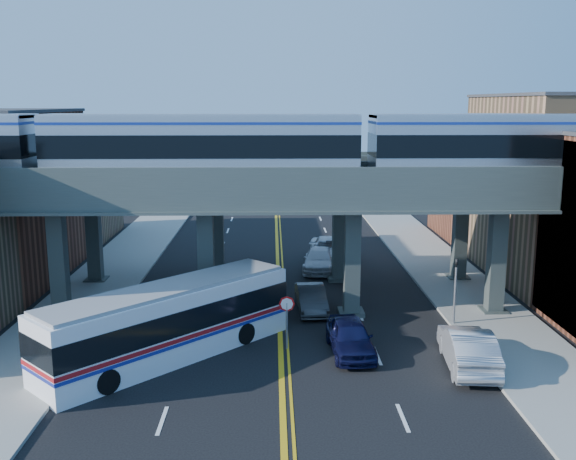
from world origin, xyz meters
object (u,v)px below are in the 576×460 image
(car_lane_d, at_px, (319,260))
(car_parked_curb, at_px, (468,348))
(transit_train, at_px, (203,145))
(stop_sign, at_px, (287,314))
(transit_bus, at_px, (169,323))
(car_lane_a, at_px, (350,337))
(car_lane_b, at_px, (311,299))
(traffic_signal, at_px, (455,284))
(car_lane_c, at_px, (329,250))

(car_lane_d, xyz_separation_m, car_parked_curb, (5.41, -17.08, 0.16))
(transit_train, relative_size, stop_sign, 19.22)
(transit_bus, relative_size, car_lane_a, 2.31)
(transit_bus, height_order, car_lane_a, transit_bus)
(car_lane_a, height_order, car_lane_d, car_lane_a)
(stop_sign, height_order, car_lane_a, stop_sign)
(transit_bus, distance_m, car_lane_b, 9.57)
(traffic_signal, height_order, transit_bus, traffic_signal)
(transit_bus, xyz_separation_m, car_lane_c, (8.94, 17.98, -0.80))
(stop_sign, height_order, transit_bus, transit_bus)
(car_lane_a, distance_m, car_lane_b, 6.41)
(traffic_signal, bearing_deg, car_lane_b, 160.55)
(car_lane_a, distance_m, car_lane_c, 17.71)
(stop_sign, distance_m, traffic_signal, 9.41)
(transit_train, distance_m, stop_sign, 10.10)
(transit_bus, height_order, car_lane_c, transit_bus)
(stop_sign, xyz_separation_m, car_lane_a, (2.97, -0.63, -0.95))
(car_lane_b, xyz_separation_m, car_lane_d, (1.10, 9.11, 0.02))
(transit_train, relative_size, transit_bus, 4.61)
(transit_bus, distance_m, car_lane_a, 8.46)
(traffic_signal, xyz_separation_m, car_lane_a, (-5.93, -3.63, -1.49))
(car_lane_a, bearing_deg, car_parked_curb, -22.13)
(stop_sign, relative_size, car_parked_curb, 0.48)
(car_lane_b, relative_size, car_lane_c, 0.70)
(stop_sign, relative_size, transit_bus, 0.24)
(transit_bus, bearing_deg, transit_train, 34.10)
(car_lane_a, bearing_deg, car_lane_c, 85.13)
(transit_train, height_order, car_lane_c, transit_train)
(traffic_signal, xyz_separation_m, transit_bus, (-14.34, -3.90, -0.62))
(car_lane_b, distance_m, car_lane_d, 9.18)
(transit_train, relative_size, car_lane_a, 10.66)
(stop_sign, relative_size, car_lane_b, 0.60)
(transit_bus, bearing_deg, traffic_signal, -29.89)
(stop_sign, xyz_separation_m, car_parked_curb, (8.02, -2.36, -0.85))
(traffic_signal, height_order, car_lane_d, traffic_signal)
(transit_train, distance_m, car_lane_b, 10.46)
(transit_bus, bearing_deg, stop_sign, -35.70)
(transit_train, xyz_separation_m, car_lane_d, (6.92, 9.72, -8.66))
(transit_train, distance_m, car_lane_a, 12.59)
(stop_sign, bearing_deg, transit_train, 130.79)
(transit_train, relative_size, car_lane_c, 8.03)
(transit_bus, relative_size, car_lane_d, 2.14)
(transit_train, distance_m, transit_bus, 9.78)
(car_lane_a, height_order, car_lane_c, car_lane_c)
(transit_train, xyz_separation_m, car_lane_b, (5.81, 0.61, -8.67))
(stop_sign, relative_size, car_lane_c, 0.42)
(transit_train, distance_m, traffic_signal, 15.13)
(transit_train, relative_size, car_lane_d, 9.87)
(car_lane_a, relative_size, car_lane_b, 1.07)
(stop_sign, xyz_separation_m, car_lane_d, (2.60, 14.72, -1.02))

